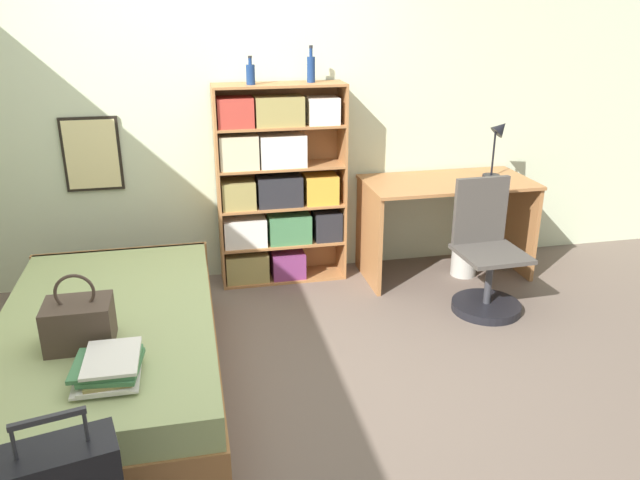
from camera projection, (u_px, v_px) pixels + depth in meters
name	position (u px, v px, depth m)	size (l,w,h in m)	color
ground_plane	(243.00, 378.00, 3.65)	(14.00, 14.00, 0.00)	#66564C
wall_back	(214.00, 112.00, 4.62)	(10.00, 0.09, 2.60)	beige
bed	(111.00, 355.00, 3.44)	(1.16, 2.05, 0.48)	#A36B3D
handbag	(79.00, 323.00, 3.03)	(0.32, 0.24, 0.38)	#47382D
book_stack_on_bed	(109.00, 368.00, 2.77)	(0.31, 0.35, 0.11)	#334C84
bookcase	(276.00, 187.00, 4.72)	(0.96, 0.29, 1.52)	#A36B3D
bottle_green	(250.00, 74.00, 4.36)	(0.06, 0.06, 0.20)	navy
bottle_brown	(311.00, 68.00, 4.48)	(0.06, 0.06, 0.26)	navy
desk	(446.00, 209.00, 4.88)	(1.29, 0.66, 0.78)	#A36B3D
desk_lamp	(499.00, 138.00, 4.80)	(0.19, 0.14, 0.46)	black
desk_chair	(486.00, 270.00, 4.40)	(0.49, 0.49, 0.93)	black
waste_bin	(464.00, 260.00, 5.00)	(0.20, 0.20, 0.25)	#B7B2A8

